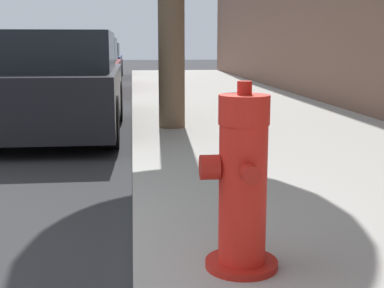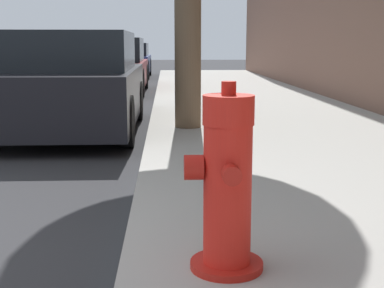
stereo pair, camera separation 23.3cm
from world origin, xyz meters
TOP-DOWN VIEW (x-y plane):
  - fire_hydrant at (2.48, -0.10)m, footprint 0.39×0.39m
  - parked_car_near at (0.87, 5.04)m, footprint 1.84×3.89m
  - parked_car_mid at (0.76, 11.37)m, footprint 1.81×4.10m
  - parked_car_far at (0.69, 17.75)m, footprint 1.78×4.04m

SIDE VIEW (x-z plane):
  - fire_hydrant at x=2.48m, z-range 0.12..1.04m
  - parked_car_far at x=0.69m, z-range -0.01..1.27m
  - parked_car_mid at x=0.76m, z-range -0.02..1.37m
  - parked_car_near at x=0.87m, z-range -0.02..1.39m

